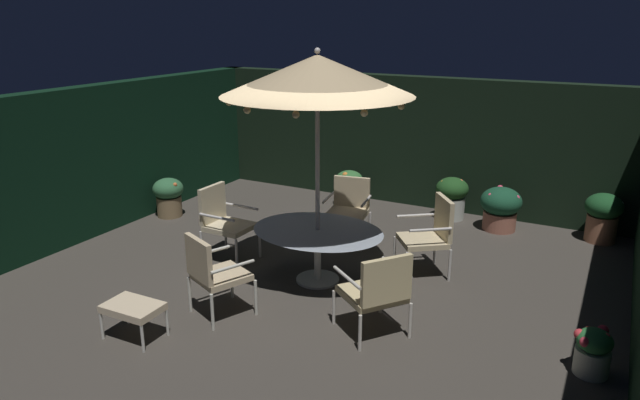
# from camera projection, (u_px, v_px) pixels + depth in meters

# --- Properties ---
(ground_plane) EXTENTS (7.95, 7.57, 0.02)m
(ground_plane) POSITION_uv_depth(u_px,v_px,m) (314.00, 278.00, 7.57)
(ground_plane) COLOR #413B35
(hedge_backdrop_rear) EXTENTS (7.95, 0.30, 2.27)m
(hedge_backdrop_rear) POSITION_uv_depth(u_px,v_px,m) (412.00, 141.00, 10.29)
(hedge_backdrop_rear) COLOR black
(hedge_backdrop_rear) RESTS_ON ground_plane
(hedge_backdrop_left) EXTENTS (0.30, 7.57, 2.27)m
(hedge_backdrop_left) POSITION_uv_depth(u_px,v_px,m) (96.00, 160.00, 8.94)
(hedge_backdrop_left) COLOR black
(hedge_backdrop_left) RESTS_ON ground_plane
(patio_dining_table) EXTENTS (1.70, 1.35, 0.70)m
(patio_dining_table) POSITION_uv_depth(u_px,v_px,m) (318.00, 238.00, 7.30)
(patio_dining_table) COLOR silver
(patio_dining_table) RESTS_ON ground_plane
(patio_umbrella) EXTENTS (2.28, 2.28, 2.91)m
(patio_umbrella) POSITION_uv_depth(u_px,v_px,m) (317.00, 76.00, 6.69)
(patio_umbrella) COLOR silver
(patio_umbrella) RESTS_ON ground_plane
(patio_chair_north) EXTENTS (0.88, 0.88, 0.96)m
(patio_chair_north) POSITION_uv_depth(u_px,v_px,m) (377.00, 289.00, 6.02)
(patio_chair_north) COLOR beige
(patio_chair_north) RESTS_ON ground_plane
(patio_chair_northeast) EXTENTS (0.82, 0.82, 1.04)m
(patio_chair_northeast) POSITION_uv_depth(u_px,v_px,m) (431.00, 232.00, 7.52)
(patio_chair_northeast) COLOR silver
(patio_chair_northeast) RESTS_ON ground_plane
(patio_chair_east) EXTENTS (0.70, 0.68, 0.95)m
(patio_chair_east) POSITION_uv_depth(u_px,v_px,m) (349.00, 206.00, 8.65)
(patio_chair_east) COLOR beige
(patio_chair_east) RESTS_ON ground_plane
(patio_chair_southeast) EXTENTS (0.64, 0.58, 1.04)m
(patio_chair_southeast) POSITION_uv_depth(u_px,v_px,m) (223.00, 218.00, 7.98)
(patio_chair_southeast) COLOR silver
(patio_chair_southeast) RESTS_ON ground_plane
(patio_chair_south) EXTENTS (0.74, 0.75, 0.97)m
(patio_chair_south) POSITION_uv_depth(u_px,v_px,m) (213.00, 270.00, 6.43)
(patio_chair_south) COLOR beige
(patio_chair_south) RESTS_ON ground_plane
(ottoman_footrest) EXTENTS (0.60, 0.41, 0.38)m
(ottoman_footrest) POSITION_uv_depth(u_px,v_px,m) (133.00, 309.00, 6.06)
(ottoman_footrest) COLOR silver
(ottoman_footrest) RESTS_ON ground_plane
(potted_plant_left_far) EXTENTS (0.54, 0.54, 0.71)m
(potted_plant_left_far) POSITION_uv_depth(u_px,v_px,m) (452.00, 196.00, 9.67)
(potted_plant_left_far) COLOR beige
(potted_plant_left_far) RESTS_ON ground_plane
(potted_plant_right_far) EXTENTS (0.54, 0.54, 0.75)m
(potted_plant_right_far) POSITION_uv_depth(u_px,v_px,m) (603.00, 215.00, 8.66)
(potted_plant_right_far) COLOR #A96B4C
(potted_plant_right_far) RESTS_ON ground_plane
(potted_plant_right_near) EXTENTS (0.50, 0.50, 0.64)m
(potted_plant_right_near) POSITION_uv_depth(u_px,v_px,m) (349.00, 187.00, 10.35)
(potted_plant_right_near) COLOR tan
(potted_plant_right_near) RESTS_ON ground_plane
(potted_plant_back_center) EXTENTS (0.51, 0.51, 0.66)m
(potted_plant_back_center) POSITION_uv_depth(u_px,v_px,m) (169.00, 195.00, 9.79)
(potted_plant_back_center) COLOR olive
(potted_plant_back_center) RESTS_ON ground_plane
(potted_plant_back_left) EXTENTS (0.35, 0.33, 0.47)m
(potted_plant_back_left) POSITION_uv_depth(u_px,v_px,m) (593.00, 350.00, 5.46)
(potted_plant_back_left) COLOR beige
(potted_plant_back_left) RESTS_ON ground_plane
(potted_plant_left_near) EXTENTS (0.64, 0.64, 0.69)m
(potted_plant_left_near) POSITION_uv_depth(u_px,v_px,m) (501.00, 207.00, 9.15)
(potted_plant_left_near) COLOR #A4624E
(potted_plant_left_near) RESTS_ON ground_plane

